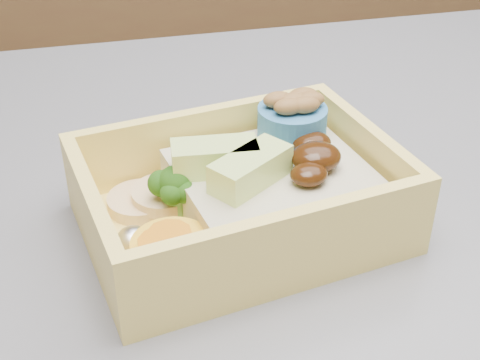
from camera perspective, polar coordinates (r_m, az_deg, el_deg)
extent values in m
cube|color=brown|center=(1.77, -6.91, 8.05)|extent=(3.20, 0.60, 0.90)
cube|color=#3D3D42|center=(0.46, 12.09, -8.56)|extent=(1.24, 0.84, 0.04)
cube|color=#FFE069|center=(0.46, 0.00, -3.67)|extent=(0.22, 0.18, 0.01)
cube|color=#FFE069|center=(0.49, -3.15, 3.48)|extent=(0.20, 0.04, 0.05)
cube|color=#FFE069|center=(0.39, 4.01, -5.81)|extent=(0.20, 0.04, 0.05)
cube|color=#FFE069|center=(0.48, 10.72, 1.94)|extent=(0.03, 0.13, 0.05)
cube|color=#FFE069|center=(0.42, -12.35, -3.52)|extent=(0.03, 0.13, 0.05)
cube|color=tan|center=(0.45, 2.89, -0.87)|extent=(0.14, 0.13, 0.03)
ellipsoid|color=black|center=(0.44, 6.51, 1.96)|extent=(0.04, 0.03, 0.02)
ellipsoid|color=black|center=(0.46, 6.15, 3.16)|extent=(0.03, 0.03, 0.01)
ellipsoid|color=black|center=(0.43, 5.90, 0.48)|extent=(0.03, 0.02, 0.01)
cube|color=#D1F17E|center=(0.43, 0.92, 0.94)|extent=(0.06, 0.05, 0.02)
cube|color=#D1F17E|center=(0.44, -2.17, 1.95)|extent=(0.06, 0.03, 0.02)
cylinder|color=#73B863|center=(0.45, -5.43, -2.36)|extent=(0.01, 0.01, 0.02)
sphere|color=#235313|center=(0.44, -5.57, -0.20)|extent=(0.02, 0.02, 0.02)
sphere|color=#235313|center=(0.45, -4.64, 0.11)|extent=(0.02, 0.02, 0.02)
sphere|color=#235313|center=(0.44, -6.76, -0.29)|extent=(0.02, 0.02, 0.02)
sphere|color=#235313|center=(0.43, -4.79, -1.00)|extent=(0.02, 0.02, 0.02)
sphere|color=#235313|center=(0.43, -5.83, -1.15)|extent=(0.02, 0.02, 0.02)
sphere|color=#235313|center=(0.45, -5.96, 0.10)|extent=(0.02, 0.02, 0.02)
cylinder|color=yellow|center=(0.41, -5.77, -6.47)|extent=(0.05, 0.05, 0.02)
cylinder|color=orange|center=(0.40, -6.04, -4.69)|extent=(0.03, 0.03, 0.00)
cylinder|color=orange|center=(0.39, -6.80, -5.36)|extent=(0.03, 0.03, 0.00)
cylinder|color=tan|center=(0.47, -8.52, -1.85)|extent=(0.05, 0.05, 0.01)
cylinder|color=tan|center=(0.46, -6.47, -1.28)|extent=(0.05, 0.05, 0.01)
ellipsoid|color=silver|center=(0.48, -4.73, 0.30)|extent=(0.02, 0.02, 0.02)
ellipsoid|color=silver|center=(0.42, -9.09, -5.29)|extent=(0.02, 0.02, 0.02)
cylinder|color=teal|center=(0.48, 4.46, 4.94)|extent=(0.05, 0.05, 0.02)
ellipsoid|color=brown|center=(0.47, 4.55, 6.76)|extent=(0.02, 0.02, 0.01)
ellipsoid|color=brown|center=(0.48, 5.39, 7.19)|extent=(0.02, 0.02, 0.01)
ellipsoid|color=brown|center=(0.47, 3.26, 6.86)|extent=(0.02, 0.02, 0.01)
ellipsoid|color=brown|center=(0.47, 5.55, 6.39)|extent=(0.02, 0.02, 0.01)
ellipsoid|color=brown|center=(0.46, 4.18, 6.28)|extent=(0.02, 0.02, 0.01)
ellipsoid|color=brown|center=(0.47, 5.96, 6.82)|extent=(0.02, 0.02, 0.01)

